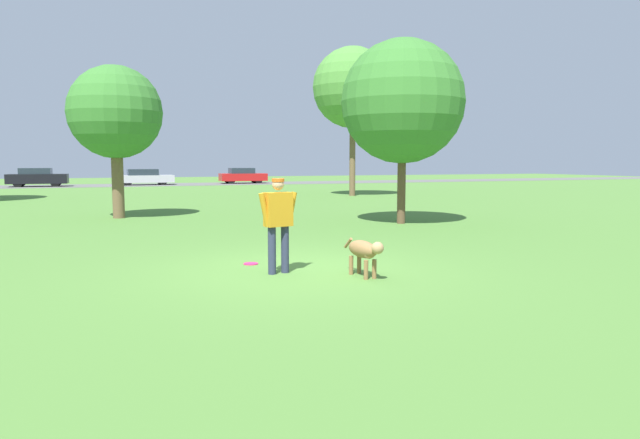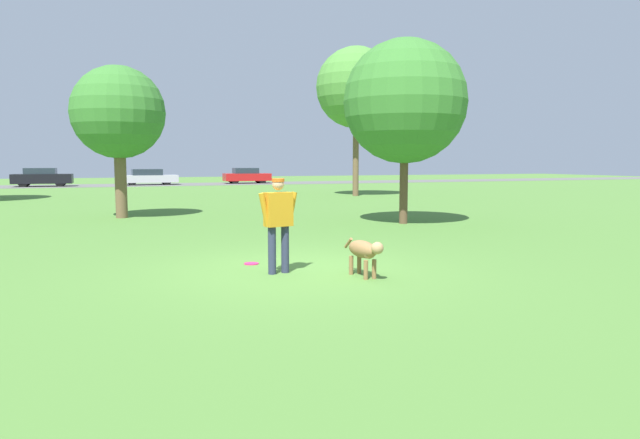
# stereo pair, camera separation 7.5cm
# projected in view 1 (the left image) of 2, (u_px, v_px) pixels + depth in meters

# --- Properties ---
(ground_plane) EXTENTS (120.00, 120.00, 0.00)m
(ground_plane) POSITION_uv_depth(u_px,v_px,m) (296.00, 270.00, 9.62)
(ground_plane) COLOR #4C7A33
(far_road_strip) EXTENTS (120.00, 6.00, 0.01)m
(far_road_strip) POSITION_uv_depth(u_px,v_px,m) (137.00, 185.00, 44.43)
(far_road_strip) COLOR #5B5B59
(far_road_strip) RESTS_ON ground_plane
(person) EXTENTS (0.70, 0.30, 1.56)m
(person) POSITION_uv_depth(u_px,v_px,m) (278.00, 218.00, 9.24)
(person) COLOR #2D334C
(person) RESTS_ON ground_plane
(dog) EXTENTS (0.34, 1.10, 0.61)m
(dog) POSITION_uv_depth(u_px,v_px,m) (364.00, 251.00, 8.99)
(dog) COLOR olive
(dog) RESTS_ON ground_plane
(frisbee) EXTENTS (0.26, 0.26, 0.02)m
(frisbee) POSITION_uv_depth(u_px,v_px,m) (251.00, 264.00, 10.16)
(frisbee) COLOR #E52366
(frisbee) RESTS_ON ground_plane
(tree_mid_center) EXTENTS (2.96, 2.96, 4.87)m
(tree_mid_center) POSITION_uv_depth(u_px,v_px,m) (115.00, 113.00, 18.15)
(tree_mid_center) COLOR brown
(tree_mid_center) RESTS_ON ground_plane
(tree_far_right) EXTENTS (4.24, 4.24, 7.83)m
(tree_far_right) POSITION_uv_depth(u_px,v_px,m) (353.00, 88.00, 29.98)
(tree_far_right) COLOR brown
(tree_far_right) RESTS_ON ground_plane
(tree_near_right) EXTENTS (3.59, 3.59, 5.35)m
(tree_near_right) POSITION_uv_depth(u_px,v_px,m) (403.00, 102.00, 16.51)
(tree_near_right) COLOR brown
(tree_near_right) RESTS_ON ground_plane
(parked_car_black) EXTENTS (4.13, 1.86, 1.36)m
(parked_car_black) POSITION_uv_depth(u_px,v_px,m) (37.00, 177.00, 41.53)
(parked_car_black) COLOR black
(parked_car_black) RESTS_ON ground_plane
(parked_car_silver) EXTENTS (4.38, 1.95, 1.25)m
(parked_car_silver) POSITION_uv_depth(u_px,v_px,m) (144.00, 177.00, 44.51)
(parked_car_silver) COLOR #B7B7BC
(parked_car_silver) RESTS_ON ground_plane
(parked_car_red) EXTENTS (3.89, 1.96, 1.30)m
(parked_car_red) POSITION_uv_depth(u_px,v_px,m) (243.00, 176.00, 47.87)
(parked_car_red) COLOR red
(parked_car_red) RESTS_ON ground_plane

